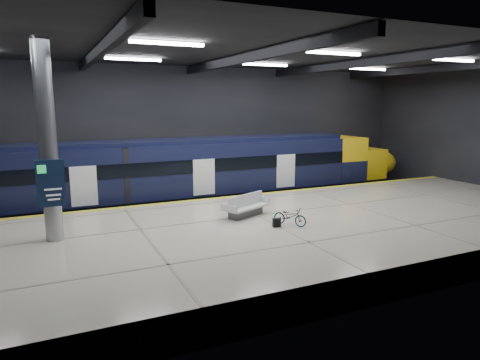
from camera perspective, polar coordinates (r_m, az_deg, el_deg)
ground at (r=19.65m, az=0.90°, el=-7.11°), size 30.00×30.00×0.00m
room_shell at (r=18.76m, az=0.95°, el=9.81°), size 30.10×16.10×8.05m
platform at (r=17.37m, az=4.50°, el=-7.60°), size 30.00×11.00×1.10m
safety_strip at (r=21.79m, az=-2.21°, el=-2.37°), size 30.00×0.40×0.01m
rails at (r=24.53m, az=-4.66°, el=-3.43°), size 30.00×1.52×0.16m
train at (r=23.60m, az=-8.75°, el=0.85°), size 29.40×2.84×3.79m
bench at (r=18.24m, az=0.77°, el=-3.80°), size 2.33×1.68×0.95m
bicycle at (r=17.00m, az=6.68°, el=-4.83°), size 1.17×1.41×0.72m
pannier_bag at (r=16.75m, az=4.91°, el=-5.69°), size 0.33×0.23×0.35m
info_column at (r=15.95m, az=-24.26°, el=4.31°), size 0.90×0.78×6.90m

